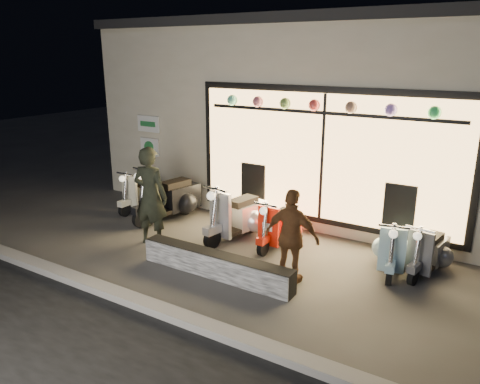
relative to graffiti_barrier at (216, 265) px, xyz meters
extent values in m
plane|color=#383533|center=(-0.10, 0.65, -0.20)|extent=(40.00, 40.00, 0.00)
cube|color=slate|center=(-0.10, -1.35, -0.14)|extent=(40.00, 0.25, 0.12)
cube|color=beige|center=(-0.10, 5.65, 1.80)|extent=(10.00, 6.00, 4.00)
cube|color=black|center=(-0.10, 5.65, 3.90)|extent=(10.20, 6.20, 0.20)
cube|color=black|center=(0.70, 2.63, 1.35)|extent=(5.45, 0.06, 2.65)
cube|color=#FFBF6B|center=(0.70, 2.59, 1.35)|extent=(5.20, 0.04, 2.40)
cube|color=black|center=(0.70, 2.55, 2.20)|extent=(4.90, 0.06, 0.06)
cube|color=white|center=(-3.70, 2.61, 1.65)|extent=(0.65, 0.04, 0.38)
cube|color=white|center=(-3.70, 2.61, 1.10)|extent=(0.55, 0.04, 0.42)
cube|color=black|center=(0.00, 0.00, 0.00)|extent=(2.72, 0.28, 0.40)
cylinder|color=black|center=(-0.70, 0.89, -0.02)|extent=(0.17, 0.37, 0.36)
cylinder|color=black|center=(-0.52, 1.94, -0.02)|extent=(0.19, 0.38, 0.36)
cube|color=silver|center=(-0.66, 1.11, 0.40)|extent=(0.49, 0.16, 0.87)
cube|color=silver|center=(-0.53, 1.84, 0.20)|extent=(0.57, 0.81, 0.49)
cube|color=black|center=(-0.55, 1.73, 0.50)|extent=(0.40, 0.64, 0.13)
sphere|color=#FFF2CC|center=(-0.70, 0.88, 0.81)|extent=(0.19, 0.19, 0.16)
cylinder|color=black|center=(0.25, 1.09, -0.05)|extent=(0.10, 0.30, 0.30)
cylinder|color=black|center=(0.28, 1.98, -0.05)|extent=(0.12, 0.30, 0.30)
cube|color=red|center=(0.26, 1.28, 0.30)|extent=(0.41, 0.07, 0.73)
cube|color=red|center=(0.28, 1.89, 0.14)|extent=(0.39, 0.63, 0.41)
cube|color=black|center=(0.27, 1.80, 0.38)|extent=(0.26, 0.50, 0.11)
sphere|color=#FFF2CC|center=(0.25, 1.08, 0.64)|extent=(0.14, 0.14, 0.13)
cylinder|color=black|center=(-2.54, 0.99, -0.01)|extent=(0.19, 0.40, 0.39)
cylinder|color=black|center=(-2.31, 2.11, -0.01)|extent=(0.21, 0.41, 0.39)
cube|color=black|center=(-2.49, 1.23, 0.44)|extent=(0.53, 0.19, 0.94)
cube|color=black|center=(-2.33, 2.00, 0.24)|extent=(0.64, 0.88, 0.53)
cube|color=black|center=(-2.36, 1.89, 0.56)|extent=(0.45, 0.69, 0.14)
sphere|color=#FFF2CC|center=(-2.55, 0.98, 0.89)|extent=(0.20, 0.20, 0.17)
cylinder|color=black|center=(-3.34, 1.32, -0.05)|extent=(0.10, 0.31, 0.31)
cylinder|color=black|center=(-3.32, 2.22, -0.05)|extent=(0.12, 0.31, 0.31)
cube|color=beige|center=(-3.34, 1.51, 0.31)|extent=(0.42, 0.07, 0.74)
cube|color=beige|center=(-3.33, 2.13, 0.14)|extent=(0.39, 0.64, 0.42)
cube|color=black|center=(-3.33, 2.04, 0.40)|extent=(0.26, 0.51, 0.11)
sphere|color=#FFF2CC|center=(-3.34, 1.31, 0.66)|extent=(0.14, 0.14, 0.14)
cylinder|color=black|center=(2.44, 1.18, -0.05)|extent=(0.14, 0.31, 0.30)
cylinder|color=black|center=(2.28, 2.05, -0.05)|extent=(0.16, 0.32, 0.30)
cube|color=#83AABA|center=(2.41, 1.36, 0.30)|extent=(0.41, 0.14, 0.73)
cube|color=#83AABA|center=(2.30, 1.96, 0.14)|extent=(0.48, 0.68, 0.41)
cube|color=black|center=(2.31, 1.88, 0.39)|extent=(0.34, 0.54, 0.11)
sphere|color=#FFF2CC|center=(2.44, 1.17, 0.65)|extent=(0.16, 0.16, 0.13)
cylinder|color=black|center=(2.76, 1.36, -0.05)|extent=(0.13, 0.30, 0.29)
cylinder|color=black|center=(2.90, 2.21, -0.05)|extent=(0.15, 0.31, 0.29)
cube|color=#4F5156|center=(2.79, 1.54, 0.28)|extent=(0.40, 0.12, 0.71)
cube|color=#4F5156|center=(2.89, 2.12, 0.13)|extent=(0.45, 0.65, 0.40)
cube|color=black|center=(2.87, 2.04, 0.37)|extent=(0.32, 0.51, 0.10)
sphere|color=#FFF2CC|center=(2.76, 1.35, 0.62)|extent=(0.15, 0.15, 0.13)
imported|color=black|center=(-1.78, 0.48, 0.73)|extent=(0.74, 0.54, 1.86)
imported|color=brown|center=(1.10, 0.46, 0.56)|extent=(0.89, 0.38, 1.51)
camera|label=1|loc=(3.93, -5.62, 3.27)|focal=35.00mm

